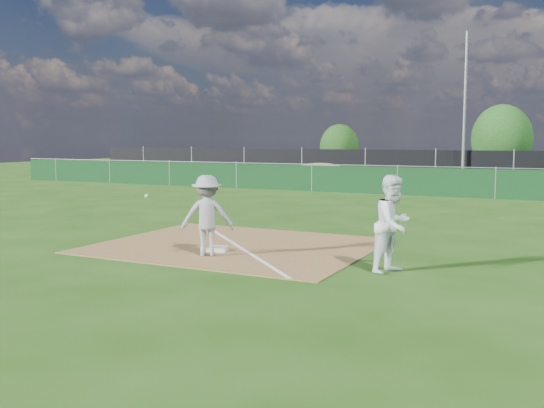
% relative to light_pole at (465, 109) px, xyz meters
% --- Properties ---
extents(ground, '(90.00, 90.00, 0.00)m').
position_rel_light_pole_xyz_m(ground, '(-1.50, -12.70, -4.00)').
color(ground, '#214A10').
rests_on(ground, ground).
extents(infield_dirt, '(6.00, 5.00, 0.02)m').
position_rel_light_pole_xyz_m(infield_dirt, '(-1.50, -21.70, -3.99)').
color(infield_dirt, olive).
rests_on(infield_dirt, ground).
extents(foul_line, '(5.01, 5.01, 0.01)m').
position_rel_light_pole_xyz_m(foul_line, '(-1.50, -21.70, -3.98)').
color(foul_line, white).
rests_on(foul_line, infield_dirt).
extents(green_fence, '(44.00, 0.05, 1.20)m').
position_rel_light_pole_xyz_m(green_fence, '(-1.50, -7.70, -3.40)').
color(green_fence, black).
rests_on(green_fence, ground).
extents(dirt_mound, '(3.38, 2.60, 1.17)m').
position_rel_light_pole_xyz_m(dirt_mound, '(-6.50, -4.20, -3.42)').
color(dirt_mound, '#9A784A').
rests_on(dirt_mound, ground).
extents(black_fence, '(46.00, 0.04, 1.80)m').
position_rel_light_pole_xyz_m(black_fence, '(-1.50, 0.30, -3.10)').
color(black_fence, black).
rests_on(black_fence, ground).
extents(parking_lot, '(46.00, 9.00, 0.01)m').
position_rel_light_pole_xyz_m(parking_lot, '(-1.50, 5.30, -4.00)').
color(parking_lot, black).
rests_on(parking_lot, ground).
extents(light_pole, '(0.16, 0.16, 8.00)m').
position_rel_light_pole_xyz_m(light_pole, '(0.00, 0.00, 0.00)').
color(light_pole, slate).
rests_on(light_pole, ground).
extents(first_base, '(0.52, 0.52, 0.09)m').
position_rel_light_pole_xyz_m(first_base, '(-1.52, -22.49, -3.94)').
color(first_base, silver).
rests_on(first_base, infield_dirt).
extents(play_at_first, '(2.13, 1.04, 1.66)m').
position_rel_light_pole_xyz_m(play_at_first, '(-1.41, -23.05, -3.15)').
color(play_at_first, '#AAAAAC').
rests_on(play_at_first, infield_dirt).
extents(runner, '(0.93, 1.04, 1.78)m').
position_rel_light_pole_xyz_m(runner, '(2.40, -22.81, -3.11)').
color(runner, white).
rests_on(runner, ground).
extents(car_left, '(4.46, 2.74, 1.42)m').
position_rel_light_pole_xyz_m(car_left, '(-7.42, 5.34, -3.28)').
color(car_left, '#A1A4A8').
rests_on(car_left, parking_lot).
extents(car_mid, '(4.96, 3.01, 1.54)m').
position_rel_light_pole_xyz_m(car_mid, '(-3.46, 4.06, -3.22)').
color(car_mid, '#101932').
rests_on(car_mid, parking_lot).
extents(tree_left, '(2.96, 2.96, 3.51)m').
position_rel_light_pole_xyz_m(tree_left, '(-10.60, 9.87, -2.19)').
color(tree_left, '#382316').
rests_on(tree_left, ground).
extents(tree_mid, '(3.99, 3.99, 4.74)m').
position_rel_light_pole_xyz_m(tree_mid, '(0.85, 10.37, -1.56)').
color(tree_mid, '#382316').
rests_on(tree_mid, ground).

